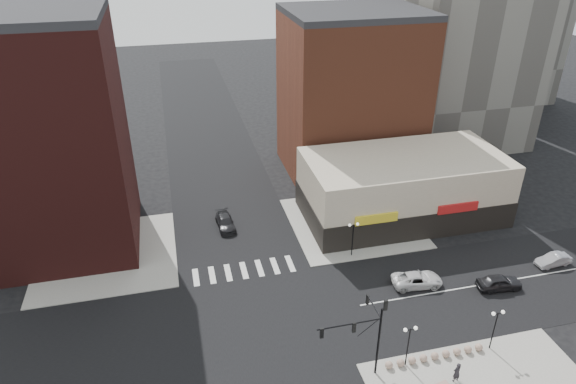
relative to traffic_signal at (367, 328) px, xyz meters
name	(u,v)px	position (x,y,z in m)	size (l,w,h in m)	color
ground	(259,323)	(-7.24, 7.83, -4.96)	(240.00, 240.00, 0.00)	black
road_ew	(259,322)	(-7.24, 7.83, -4.95)	(200.00, 14.00, 0.02)	black
road_ns	(259,322)	(-7.24, 7.83, -4.95)	(14.00, 200.00, 0.02)	black
sidewalk_nw	(107,255)	(-21.74, 22.33, -4.90)	(15.00, 15.00, 0.12)	gray
sidewalk_ne	(353,222)	(7.26, 22.33, -4.90)	(15.00, 15.00, 0.12)	gray
building_nw	(45,142)	(-26.24, 26.33, 7.54)	(16.00, 15.00, 25.00)	#3B1412
building_ne_midrise	(351,97)	(11.76, 37.33, 6.04)	(18.00, 15.00, 22.00)	brown
building_ne_row	(402,192)	(13.76, 22.83, -1.66)	(24.20, 12.20, 8.00)	#C2B29A
traffic_signal	(367,328)	(0.00, 0.00, 0.00)	(5.59, 3.09, 7.77)	black
street_lamp_se_a	(409,337)	(3.76, -0.17, -1.67)	(1.22, 0.32, 4.16)	black
street_lamp_se_b	(496,320)	(11.76, -0.17, -1.67)	(1.22, 0.32, 4.16)	black
street_lamp_ne	(353,231)	(4.76, 15.83, -1.67)	(1.22, 0.32, 4.16)	black
bollard_row	(435,356)	(6.46, -0.17, -4.51)	(9.06, 0.66, 0.66)	gray
white_suv	(417,280)	(9.50, 9.40, -4.25)	(2.37, 5.15, 1.43)	silver
dark_sedan_east	(499,282)	(17.35, 6.97, -4.19)	(1.82, 4.52, 1.54)	black
silver_sedan	(553,260)	(25.39, 9.07, -4.31)	(1.37, 3.94, 1.30)	#959499
dark_sedan_north	(225,222)	(-8.09, 25.09, -4.27)	(1.93, 4.74, 1.38)	black
pedestrian	(457,372)	(6.98, -2.71, -3.88)	(0.70, 0.46, 1.93)	black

